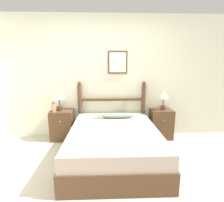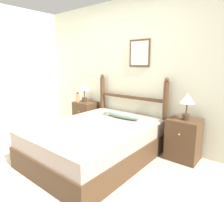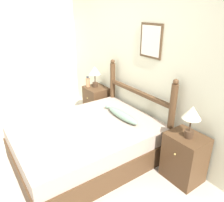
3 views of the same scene
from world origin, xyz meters
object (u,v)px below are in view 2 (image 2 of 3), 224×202
object	(u,v)px
table_lamp_right	(187,100)
bottle	(78,97)
nightstand_left	(86,116)
table_lamp_left	(84,88)
bed	(96,142)
nightstand_right	(183,139)
fish_pillow	(122,115)

from	to	relation	value
table_lamp_right	bottle	xyz separation A→B (m)	(-2.22, -0.09, -0.19)
nightstand_left	table_lamp_left	distance (m)	0.60
table_lamp_right	nightstand_left	bearing A→B (deg)	179.58
bed	nightstand_right	size ratio (longest dim) A/B	3.10
nightstand_right	fish_pillow	size ratio (longest dim) A/B	0.87
bed	table_lamp_right	world-z (taller)	table_lamp_right
table_lamp_right	bed	bearing A→B (deg)	-143.92
nightstand_left	table_lamp_left	xyz separation A→B (m)	(-0.04, 0.00, 0.60)
bed	table_lamp_right	distance (m)	1.46
table_lamp_left	table_lamp_right	world-z (taller)	same
table_lamp_right	bottle	size ratio (longest dim) A/B	1.87
bottle	nightstand_left	bearing A→B (deg)	39.78
table_lamp_right	nightstand_right	bearing A→B (deg)	140.04
bed	nightstand_left	bearing A→B (deg)	142.90
nightstand_left	table_lamp_right	world-z (taller)	table_lamp_right
bottle	fish_pillow	size ratio (longest dim) A/B	0.30
table_lamp_right	fish_pillow	distance (m)	1.06
table_lamp_left	fish_pillow	size ratio (longest dim) A/B	0.56
nightstand_left	nightstand_right	bearing A→B (deg)	0.00
bed	nightstand_left	world-z (taller)	nightstand_left
bed	nightstand_right	distance (m)	1.31
bed	table_lamp_right	size ratio (longest dim) A/B	4.84
nightstand_left	table_lamp_right	xyz separation A→B (m)	(2.10, -0.02, 0.60)
table_lamp_left	table_lamp_right	size ratio (longest dim) A/B	1.00
table_lamp_left	table_lamp_right	bearing A→B (deg)	-0.52
nightstand_left	bottle	world-z (taller)	bottle
nightstand_left	table_lamp_left	size ratio (longest dim) A/B	1.56
nightstand_right	fish_pillow	bearing A→B (deg)	-165.99
table_lamp_right	table_lamp_left	bearing A→B (deg)	179.48
nightstand_left	bottle	size ratio (longest dim) A/B	2.92
nightstand_left	fish_pillow	distance (m)	1.17
nightstand_left	bottle	bearing A→B (deg)	-140.22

